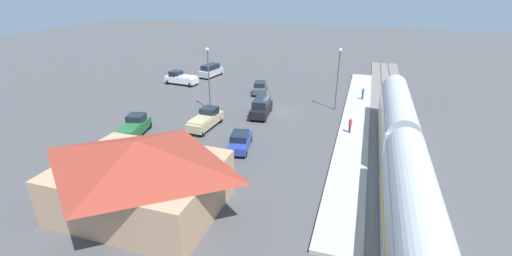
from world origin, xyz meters
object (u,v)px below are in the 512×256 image
pedestrian_waiting_far (363,93)px  light_pole_lot_center (208,72)px  passenger_train (402,151)px  sedan_charcoal (260,87)px  station_building (140,174)px  suv_silver (211,70)px  pedestrian_on_platform (350,124)px  pickup_green (134,127)px  sedan_blue (240,141)px  pickup_white (181,78)px  pickup_tan (206,119)px  light_pole_near_platform (338,72)px  suv_black (261,107)px

pedestrian_waiting_far → light_pole_lot_center: bearing=27.7°
passenger_train → sedan_charcoal: size_ratio=6.92×
station_building → suv_silver: station_building is taller
station_building → light_pole_lot_center: bearing=-78.3°
pedestrian_on_platform → pedestrian_waiting_far: bearing=-94.3°
pedestrian_waiting_far → pickup_green: (23.10, 19.83, -0.25)m
sedan_charcoal → suv_silver: bearing=-30.9°
pickup_green → passenger_train: bearing=177.5°
sedan_blue → pickup_white: bearing=-47.8°
pickup_tan → light_pole_near_platform: light_pole_near_platform is taller
sedan_charcoal → pedestrian_on_platform: bearing=139.7°
pickup_tan → suv_silver: bearing=-66.5°
pickup_tan → light_pole_lot_center: light_pole_lot_center is taller
pedestrian_on_platform → suv_silver: suv_silver is taller
station_building → pickup_green: station_building is taller
light_pole_near_platform → light_pole_lot_center: bearing=18.6°
station_building → sedan_blue: (-3.37, -11.17, -1.93)m
pedestrian_on_platform → pickup_tan: size_ratio=0.31×
station_building → pedestrian_on_platform: bearing=-127.0°
pickup_white → light_pole_near_platform: light_pole_near_platform is taller
pickup_white → station_building: bearing=114.8°
suv_black → light_pole_lot_center: (6.91, 0.15, 3.91)m
pedestrian_waiting_far → sedan_charcoal: (14.82, 0.65, -0.40)m
passenger_train → pedestrian_on_platform: 9.79m
passenger_train → light_pole_near_platform: light_pole_near_platform is taller
suv_silver → station_building: bearing=107.5°
sedan_charcoal → light_pole_near_platform: light_pole_near_platform is taller
light_pole_lot_center → sedan_charcoal: bearing=-113.0°
station_building → pickup_tan: 15.34m
pedestrian_waiting_far → pickup_tan: pickup_tan is taller
station_building → suv_silver: size_ratio=2.30×
pickup_green → station_building: bearing=129.2°
light_pole_lot_center → suv_silver: bearing=-65.4°
pedestrian_waiting_far → passenger_train: bearing=99.5°
sedan_blue → light_pole_lot_center: 12.80m
suv_silver → pickup_white: 6.57m
sedan_blue → light_pole_near_platform: 17.08m
sedan_blue → pedestrian_on_platform: bearing=-146.1°
suv_black → station_building: bearing=82.7°
pedestrian_waiting_far → light_pole_near_platform: light_pole_near_platform is taller
station_building → pickup_white: (14.07, -30.39, -1.78)m
sedan_blue → light_pole_lot_center: (7.62, -9.40, 4.18)m
passenger_train → suv_silver: size_ratio=6.40×
station_building → pickup_green: 13.76m
pickup_green → suv_silver: bearing=-83.6°
passenger_train → light_pole_lot_center: (22.25, -11.15, 2.21)m
passenger_train → suv_silver: passenger_train is taller
pedestrian_waiting_far → suv_silver: (26.00, -6.04, -0.13)m
suv_silver → light_pole_lot_center: size_ratio=0.64×
sedan_blue → pickup_white: 25.96m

